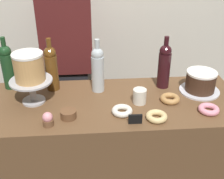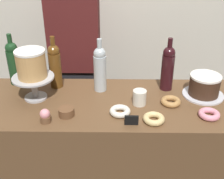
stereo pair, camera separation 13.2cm
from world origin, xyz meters
name	(u,v)px [view 2 (the right image)]	position (x,y,z in m)	size (l,w,h in m)	color
display_counter	(112,161)	(0.00, 0.00, 0.45)	(1.50, 0.57, 0.90)	brown
cake_stand_pedestal	(34,84)	(-0.45, 0.04, 0.99)	(0.24, 0.24, 0.14)	#B2B2B7
white_layer_cake	(31,64)	(-0.45, 0.04, 1.11)	(0.17, 0.17, 0.16)	tan
silver_serving_platter	(203,95)	(0.54, 0.08, 0.90)	(0.24, 0.24, 0.01)	silver
chocolate_round_cake	(204,85)	(0.54, 0.08, 0.97)	(0.18, 0.18, 0.12)	#3D2619
wine_bottle_clear	(100,68)	(-0.07, 0.14, 1.04)	(0.08, 0.08, 0.33)	#B2BCC1
wine_bottle_amber	(55,65)	(-0.35, 0.18, 1.04)	(0.08, 0.08, 0.33)	#5B3814
wine_bottle_dark_red	(168,67)	(0.33, 0.16, 1.04)	(0.08, 0.08, 0.33)	black
wine_bottle_green	(14,62)	(-0.61, 0.23, 1.04)	(0.08, 0.08, 0.33)	#193D1E
cupcake_strawberry	(45,116)	(-0.34, -0.20, 0.93)	(0.06, 0.06, 0.07)	brown
donut_sugar	(120,111)	(0.04, -0.12, 0.91)	(0.11, 0.11, 0.03)	silver
donut_glazed	(154,119)	(0.22, -0.19, 0.91)	(0.11, 0.11, 0.03)	#E0C17F
donut_maple	(171,101)	(0.33, -0.02, 0.91)	(0.11, 0.11, 0.03)	#B27F47
donut_pink	(209,114)	(0.51, -0.14, 0.91)	(0.11, 0.11, 0.03)	pink
cookie_stack	(66,112)	(-0.24, -0.14, 0.92)	(0.08, 0.08, 0.04)	brown
price_sign_chalkboard	(131,120)	(0.10, -0.22, 0.92)	(0.07, 0.01, 0.05)	black
coffee_cup_ceramic	(140,97)	(0.15, -0.02, 0.94)	(0.08, 0.08, 0.08)	silver
barista_figure	(76,68)	(-0.28, 0.58, 0.84)	(0.36, 0.22, 1.60)	black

